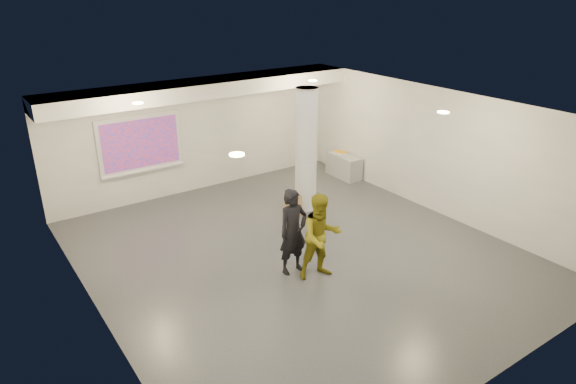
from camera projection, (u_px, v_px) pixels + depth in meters
floor at (299, 254)px, 10.64m from camera, size 8.00×9.00×0.01m
ceiling at (300, 112)px, 9.50m from camera, size 8.00×9.00×0.01m
wall_back at (199, 135)px, 13.49m from camera, size 8.00×0.01×3.00m
wall_front at (503, 292)px, 6.66m from camera, size 8.00×0.01×3.00m
wall_left at (91, 241)px, 7.96m from camera, size 0.01×9.00×3.00m
wall_right at (436, 151)px, 12.18m from camera, size 0.01×9.00×3.00m
soffit_band at (205, 88)px, 12.57m from camera, size 8.00×1.10×0.36m
downlight_nw at (138, 103)px, 10.24m from camera, size 0.22×0.22×0.02m
downlight_ne at (313, 81)px, 12.57m from camera, size 0.22×0.22×0.02m
downlight_sw at (237, 155)px, 7.21m from camera, size 0.22×0.22×0.02m
downlight_se at (443, 112)px, 9.53m from camera, size 0.22×0.22×0.02m
column at (306, 150)px, 12.23m from camera, size 0.52×0.52×3.00m
projection_screen at (140, 144)px, 12.60m from camera, size 2.10×0.13×1.42m
credenza at (344, 166)px, 14.71m from camera, size 0.50×1.13×0.65m
papers_stack at (339, 153)px, 14.71m from camera, size 0.32×0.39×0.02m
postit_pad at (340, 152)px, 14.80m from camera, size 0.29×0.36×0.03m
cardboard_back at (293, 201)px, 12.53m from camera, size 0.49×0.14×0.52m
cardboard_front at (294, 206)px, 12.28m from camera, size 0.45×0.23×0.48m
woman at (293, 232)px, 9.69m from camera, size 0.63×0.42×1.70m
man at (321, 237)px, 9.53m from camera, size 0.94×0.81×1.68m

